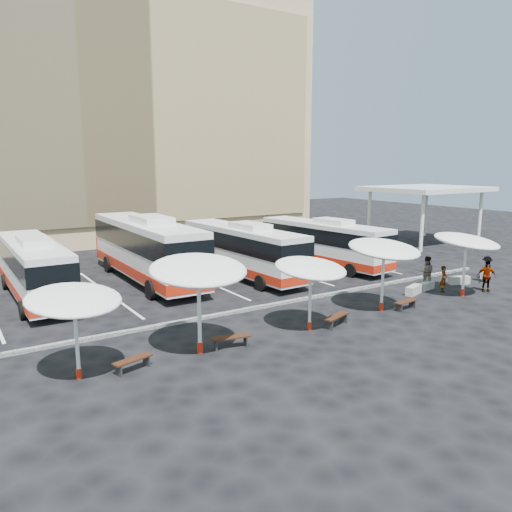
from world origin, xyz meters
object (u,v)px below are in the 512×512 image
sunshade_2 (311,269)px  conc_bench_2 (459,280)px  sunshade_3 (384,249)px  conc_bench_3 (486,274)px  sunshade_0 (74,300)px  wood_bench_3 (406,303)px  passenger_0 (444,279)px  passenger_2 (486,276)px  bus_2 (242,249)px  wood_bench_2 (336,318)px  wood_bench_0 (133,362)px  wood_bench_1 (231,339)px  bus_1 (146,247)px  bus_0 (34,267)px  bus_3 (323,242)px  conc_bench_0 (413,290)px  passenger_1 (427,272)px  sunshade_1 (198,270)px  sunshade_4 (466,241)px  passenger_3 (487,269)px  conc_bench_1 (426,286)px

sunshade_2 → conc_bench_2: 13.47m
sunshade_3 → conc_bench_3: sunshade_3 is taller
sunshade_0 → sunshade_3: 14.84m
sunshade_3 → wood_bench_3: size_ratio=2.53×
passenger_0 → passenger_2: 2.54m
bus_2 → wood_bench_2: (-1.66, -10.98, -1.46)m
wood_bench_0 → wood_bench_1: bearing=0.5°
bus_1 → passenger_2: (15.45, -13.23, -1.25)m
bus_0 → wood_bench_1: bearing=-66.6°
bus_3 → conc_bench_0: 9.00m
bus_3 → wood_bench_2: 13.58m
passenger_0 → passenger_1: (0.08, 1.23, 0.18)m
conc_bench_3 → bus_1: bearing=149.4°
sunshade_0 → wood_bench_1: sunshade_0 is taller
sunshade_2 → wood_bench_3: sunshade_2 is taller
bus_3 → sunshade_1: bearing=-151.0°
wood_bench_0 → wood_bench_2: wood_bench_2 is taller
sunshade_2 → wood_bench_2: sunshade_2 is taller
sunshade_3 → conc_bench_2: bearing=9.1°
wood_bench_0 → passenger_2: passenger_2 is taller
bus_0 → bus_2: bearing=-6.7°
wood_bench_1 → sunshade_0: bearing=176.7°
wood_bench_1 → bus_3: bearing=37.3°
sunshade_1 → wood_bench_3: 11.81m
conc_bench_3 → wood_bench_3: bearing=-168.4°
sunshade_4 → passenger_0: bearing=100.6°
sunshade_2 → bus_1: bearing=101.4°
bus_2 → sunshade_4: bearing=-56.6°
wood_bench_1 → wood_bench_2: (5.40, -0.25, 0.01)m
bus_1 → wood_bench_0: bus_1 is taller
passenger_2 → wood_bench_0: bearing=-136.7°
bus_2 → sunshade_2: size_ratio=3.14×
sunshade_4 → passenger_1: bearing=93.3°
sunshade_4 → wood_bench_1: (-14.89, 0.14, -2.71)m
wood_bench_1 → passenger_3: passenger_3 is taller
conc_bench_2 → conc_bench_3: size_ratio=1.00×
conc_bench_1 → passenger_2: passenger_2 is taller
bus_2 → passenger_0: bus_2 is taller
sunshade_0 → wood_bench_0: sunshade_0 is taller
passenger_2 → bus_0: bearing=-165.5°
conc_bench_3 → passenger_1: bearing=176.3°
conc_bench_2 → passenger_0: passenger_0 is taller
conc_bench_1 → sunshade_2: bearing=-169.7°
bus_3 → passenger_2: (3.20, -10.66, -0.89)m
passenger_0 → passenger_1: size_ratio=0.81×
sunshade_2 → conc_bench_3: 16.47m
bus_1 → sunshade_0: size_ratio=3.37×
bus_2 → sunshade_4: 13.45m
bus_0 → wood_bench_3: bearing=-38.7°
passenger_0 → bus_0: bearing=126.9°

